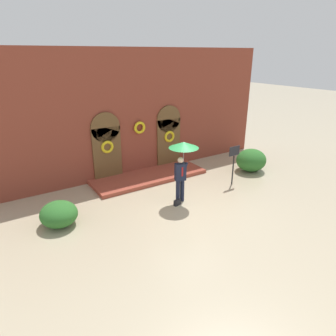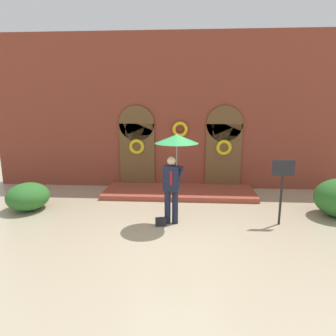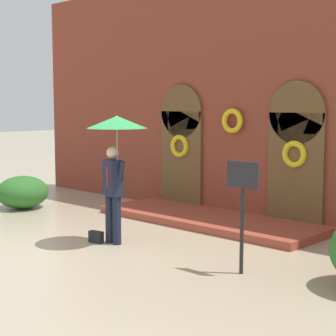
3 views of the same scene
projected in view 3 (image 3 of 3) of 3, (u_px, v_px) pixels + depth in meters
The scene contains 6 objects.
ground_plane at pixel (100, 249), 10.03m from camera, with size 80.00×80.00×0.00m, color tan.
building_facade at pixel (241, 100), 12.72m from camera, with size 14.00×2.30×5.60m.
person_with_umbrella at pixel (116, 141), 10.14m from camera, with size 1.10×1.10×2.36m.
handbag at pixel (96, 237), 10.44m from camera, with size 0.28×0.12×0.22m, color black.
sign_post at pixel (242, 198), 8.42m from camera, with size 0.56×0.06×1.72m.
shrub_left at pixel (23, 192), 13.90m from camera, with size 1.21×1.30×0.81m, color #2D6B28.
Camera 3 is at (7.65, -6.25, 2.57)m, focal length 60.00 mm.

